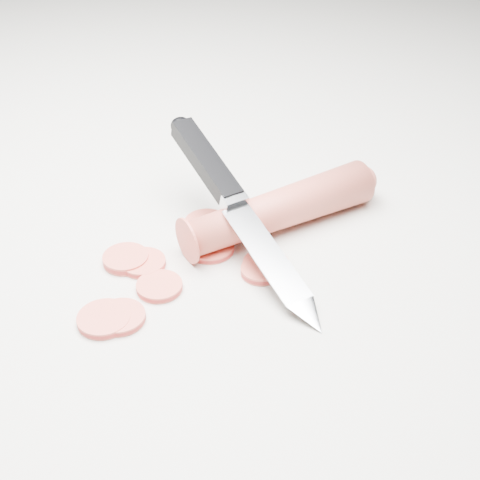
# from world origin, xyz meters

# --- Properties ---
(ground) EXTENTS (2.40, 2.40, 0.00)m
(ground) POSITION_xyz_m (0.00, 0.00, 0.00)
(ground) COLOR beige
(ground) RESTS_ON ground
(carrot) EXTENTS (0.14, 0.15, 0.03)m
(carrot) POSITION_xyz_m (0.07, 0.03, 0.02)
(carrot) COLOR #BC4738
(carrot) RESTS_ON ground
(carrot_slice_0) EXTENTS (0.04, 0.04, 0.01)m
(carrot_slice_0) POSITION_xyz_m (-0.02, -0.06, 0.00)
(carrot_slice_0) COLOR #D54B3B
(carrot_slice_0) RESTS_ON ground
(carrot_slice_1) EXTENTS (0.04, 0.04, 0.01)m
(carrot_slice_1) POSITION_xyz_m (-0.02, -0.12, 0.00)
(carrot_slice_1) COLOR #D54B3B
(carrot_slice_1) RESTS_ON ground
(carrot_slice_2) EXTENTS (0.04, 0.04, 0.01)m
(carrot_slice_2) POSITION_xyz_m (0.01, 0.01, 0.00)
(carrot_slice_2) COLOR #D54B3B
(carrot_slice_2) RESTS_ON ground
(carrot_slice_3) EXTENTS (0.04, 0.04, 0.01)m
(carrot_slice_3) POSITION_xyz_m (0.07, -0.03, 0.00)
(carrot_slice_3) COLOR #D54B3B
(carrot_slice_3) RESTS_ON ground
(carrot_slice_4) EXTENTS (0.03, 0.03, 0.01)m
(carrot_slice_4) POSITION_xyz_m (0.07, -0.04, 0.00)
(carrot_slice_4) COLOR #D54B3B
(carrot_slice_4) RESTS_ON ground
(carrot_slice_5) EXTENTS (0.04, 0.04, 0.01)m
(carrot_slice_5) POSITION_xyz_m (0.00, -0.08, 0.00)
(carrot_slice_5) COLOR #D54B3B
(carrot_slice_5) RESTS_ON ground
(carrot_slice_6) EXTENTS (0.04, 0.04, 0.01)m
(carrot_slice_6) POSITION_xyz_m (-0.04, -0.06, 0.00)
(carrot_slice_6) COLOR #D54B3B
(carrot_slice_6) RESTS_ON ground
(carrot_slice_7) EXTENTS (0.04, 0.04, 0.01)m
(carrot_slice_7) POSITION_xyz_m (-0.01, -0.12, 0.00)
(carrot_slice_7) COLOR #D54B3B
(carrot_slice_7) RESTS_ON ground
(carrot_slice_8) EXTENTS (0.04, 0.04, 0.01)m
(carrot_slice_8) POSITION_xyz_m (0.02, -0.02, 0.00)
(carrot_slice_8) COLOR #D54B3B
(carrot_slice_8) RESTS_ON ground
(kitchen_knife) EXTENTS (0.19, 0.17, 0.08)m
(kitchen_knife) POSITION_xyz_m (0.05, -0.01, 0.04)
(kitchen_knife) COLOR #B4B6BB
(kitchen_knife) RESTS_ON ground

